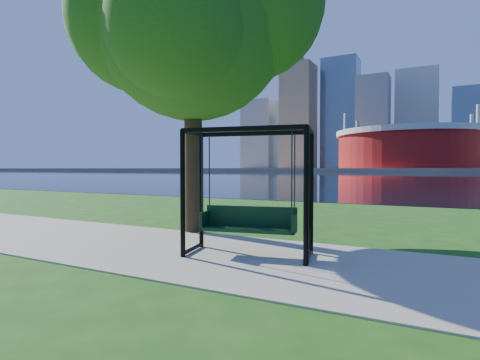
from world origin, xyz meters
The scene contains 8 objects.
ground centered at (0.00, 0.00, 0.00)m, with size 900.00×900.00×0.00m, color #1E5114.
path centered at (0.00, -0.50, 0.01)m, with size 120.00×4.00×0.03m, color #9E937F.
river centered at (0.00, 102.00, 0.01)m, with size 900.00×180.00×0.02m, color black.
far_bank centered at (0.00, 306.00, 1.00)m, with size 900.00×228.00×2.00m, color #937F60.
stadium centered at (-10.00, 235.00, 14.23)m, with size 83.00×83.00×32.00m.
skyline centered at (-4.27, 319.39, 35.89)m, with size 392.00×66.00×96.50m.
swing centered at (0.38, -0.29, 1.23)m, with size 2.66×1.56×2.55m.
park_tree centered at (-2.29, 1.62, 5.90)m, with size 6.84×6.17×8.49m.
Camera 1 is at (3.68, -7.00, 1.76)m, focal length 28.00 mm.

